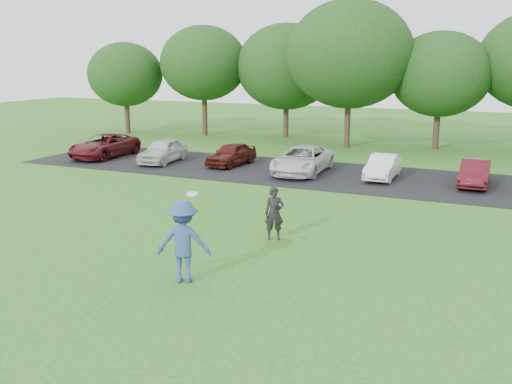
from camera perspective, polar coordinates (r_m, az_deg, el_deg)
ground at (r=14.68m, az=-5.58°, el=-7.83°), size 100.00×100.00×0.00m
parking_lot at (r=26.33m, az=8.38°, el=1.61°), size 32.00×6.50×0.03m
frisbee_player at (r=13.72m, az=-7.27°, el=-4.94°), size 1.48×1.17×2.22m
camera_bystander at (r=16.84m, az=1.85°, el=-2.14°), size 0.69×0.59×1.59m
parked_cars at (r=26.59m, az=5.32°, el=3.14°), size 27.79×4.63×1.24m
tree_row at (r=35.06m, az=15.51°, el=12.21°), size 42.39×9.85×8.64m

